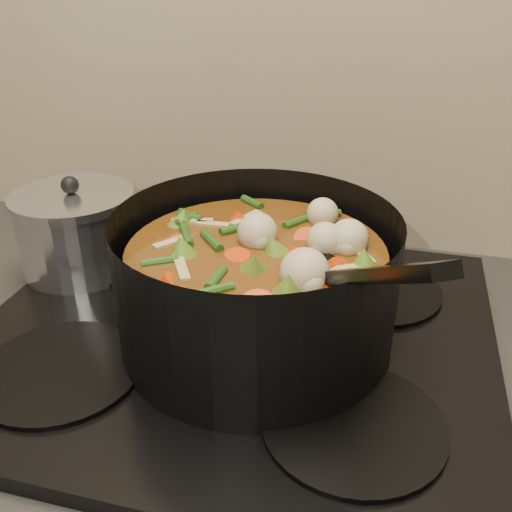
# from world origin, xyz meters

# --- Properties ---
(stovetop) EXTENTS (0.62, 0.54, 0.03)m
(stovetop) POSITION_xyz_m (0.00, 1.93, 0.92)
(stovetop) COLOR black
(stovetop) RESTS_ON counter
(stockpot) EXTENTS (0.40, 0.41, 0.23)m
(stockpot) POSITION_xyz_m (0.03, 1.92, 1.00)
(stockpot) COLOR black
(stockpot) RESTS_ON stovetop
(saucepan) EXTENTS (0.17, 0.17, 0.14)m
(saucepan) POSITION_xyz_m (-0.26, 2.02, 0.99)
(saucepan) COLOR silver
(saucepan) RESTS_ON stovetop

